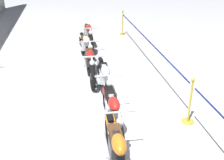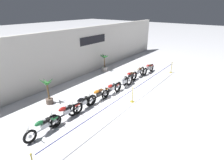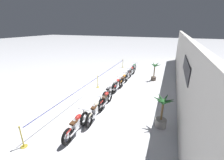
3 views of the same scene
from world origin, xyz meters
TOP-DOWN VIEW (x-y plane):
  - ground_plane at (0.00, 0.00)m, footprint 120.00×120.00m
  - back_wall at (0.01, 5.12)m, footprint 28.00×0.29m
  - motorcycle_green_0 at (-5.42, 0.63)m, footprint 2.11×0.62m
  - motorcycle_red_1 at (-3.99, 0.73)m, footprint 2.35×0.62m
  - motorcycle_black_2 at (-2.72, 0.71)m, footprint 2.24×0.62m
  - motorcycle_orange_3 at (-1.33, 0.71)m, footprint 2.27×0.62m
  - motorcycle_red_4 at (-0.10, 0.57)m, footprint 2.10×0.62m
  - motorcycle_silver_5 at (1.37, 0.51)m, footprint 2.33×0.62m
  - motorcycle_red_6 at (2.61, 0.75)m, footprint 2.17×0.62m
  - motorcycle_cream_7 at (3.98, 0.75)m, footprint 2.42×0.62m
  - motorcycle_red_8 at (5.46, 0.52)m, footprint 2.17×0.62m
  - potted_palm_left_of_row at (3.44, 4.19)m, footprint 1.05×1.10m
  - potted_palm_right_of_row at (-3.49, 3.03)m, footprint 0.88×1.01m
  - stanchion_far_left at (-1.48, -1.11)m, footprint 13.93×0.28m
  - stanchion_mid_left at (-0.02, -1.11)m, footprint 0.28×0.28m
  - stanchion_mid_right at (7.01, -1.11)m, footprint 0.28×0.28m

SIDE VIEW (x-z plane):
  - ground_plane at x=0.00m, z-range 0.00..0.00m
  - stanchion_mid_left at x=-0.02m, z-range -0.17..0.88m
  - stanchion_mid_right at x=7.01m, z-range -0.17..0.88m
  - motorcycle_green_0 at x=-5.42m, z-range -0.01..0.91m
  - motorcycle_orange_3 at x=-1.33m, z-range -0.01..0.92m
  - motorcycle_red_4 at x=-0.10m, z-range 0.00..0.91m
  - motorcycle_red_1 at x=-3.99m, z-range -0.01..0.93m
  - motorcycle_red_8 at x=5.46m, z-range -0.01..0.94m
  - motorcycle_black_2 at x=-2.72m, z-range -0.01..0.94m
  - motorcycle_red_6 at x=2.61m, z-range 0.00..0.95m
  - motorcycle_cream_7 at x=3.98m, z-range 0.00..0.96m
  - motorcycle_silver_5 at x=1.37m, z-range 0.00..0.97m
  - stanchion_far_left at x=-1.48m, z-range 0.24..1.29m
  - potted_palm_left_of_row at x=3.44m, z-range -0.10..1.65m
  - potted_palm_right_of_row at x=-3.49m, z-range -0.07..1.73m
  - back_wall at x=0.01m, z-range 0.00..4.20m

